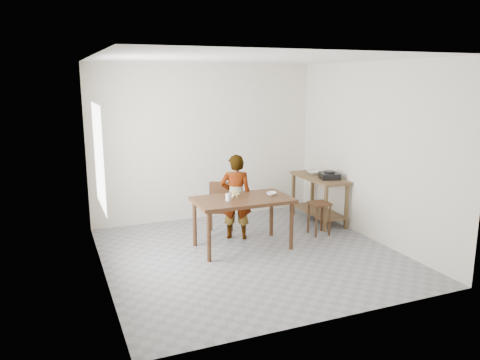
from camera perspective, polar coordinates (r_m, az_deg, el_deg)
name	(u,v)px	position (r m, az deg, el deg)	size (l,w,h in m)	color
floor	(251,256)	(6.73, 1.31, -9.19)	(4.00, 4.00, 0.04)	slate
ceiling	(252,57)	(6.27, 1.44, 14.80)	(4.00, 4.00, 0.04)	white
wall_back	(205,142)	(8.22, -4.31, 4.62)	(4.00, 0.04, 2.70)	silver
wall_front	(335,194)	(4.62, 11.50, -1.69)	(4.00, 0.04, 2.70)	silver
wall_left	(97,172)	(5.86, -17.04, 0.97)	(0.04, 4.00, 2.70)	silver
wall_right	(373,152)	(7.39, 15.88, 3.31)	(0.04, 4.00, 2.70)	silver
window_pane	(99,157)	(6.03, -16.85, 2.75)	(0.02, 1.10, 1.30)	white
dining_table	(243,223)	(6.86, 0.32, -5.27)	(1.40, 0.80, 0.75)	#402614
prep_counter	(319,199)	(8.22, 9.56, -2.29)	(0.50, 1.20, 0.80)	brown
child	(236,197)	(7.18, -0.51, -2.07)	(0.48, 0.32, 1.33)	white
dining_chair	(221,209)	(7.44, -2.36, -3.59)	(0.39, 0.39, 0.82)	#402614
stool	(319,218)	(7.57, 9.61, -4.64)	(0.30, 0.30, 0.52)	#402614
glass_tumbler	(228,197)	(6.62, -1.44, -2.10)	(0.08, 0.08, 0.10)	silver
small_bowl	(271,194)	(6.94, 3.85, -1.67)	(0.15, 0.15, 0.05)	silver
banana	(236,195)	(6.85, -0.53, -1.81)	(0.15, 0.11, 0.05)	#E6C64D
serving_bowl	(313,173)	(8.28, 8.93, 0.89)	(0.24, 0.24, 0.06)	silver
gas_burner	(329,176)	(7.95, 10.84, 0.51)	(0.31, 0.31, 0.10)	black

